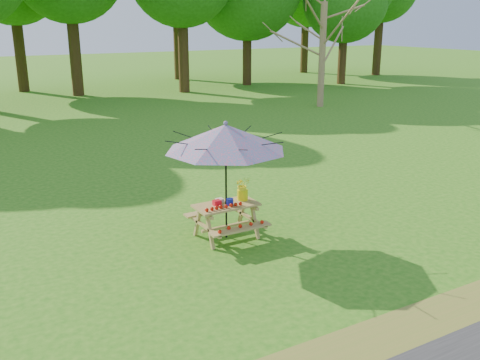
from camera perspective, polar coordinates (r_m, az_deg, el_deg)
ground at (r=9.30m, az=3.43°, el=-8.78°), size 120.00×120.00×0.00m
drygrass_strip at (r=7.42m, az=15.85°, el=-16.57°), size 120.00×1.20×0.01m
picnic_table at (r=10.18m, az=-1.46°, el=-4.42°), size 1.20×1.32×0.67m
patio_umbrella at (r=9.72m, az=-1.54°, el=4.54°), size 2.62×2.62×2.26m
produce_bins at (r=10.03m, az=-1.80°, el=-2.34°), size 0.35×0.38×0.13m
tomatoes_row at (r=9.84m, az=-1.75°, el=-2.84°), size 0.77×0.13×0.07m
flower_bucket at (r=10.23m, az=0.27°, el=-0.83°), size 0.30×0.26×0.46m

